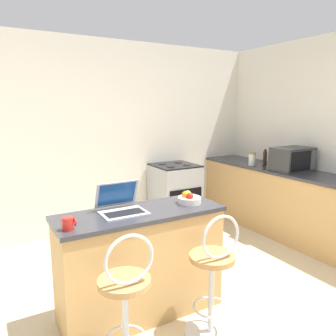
{
  "coord_description": "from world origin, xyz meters",
  "views": [
    {
      "loc": [
        -1.36,
        -1.68,
        1.71
      ],
      "look_at": [
        0.55,
        1.65,
        1.0
      ],
      "focal_mm": 35.0,
      "sensor_mm": 36.0,
      "label": 1
    }
  ],
  "objects_px": {
    "laptop": "(121,204)",
    "microwave": "(292,159)",
    "stove_range": "(175,195)",
    "fruit_bowl": "(189,199)",
    "bar_stool_far": "(213,280)",
    "pepper_mill": "(265,158)",
    "storage_jar": "(252,159)",
    "mug_red": "(68,224)",
    "bar_stool_near": "(126,308)"
  },
  "relations": [
    {
      "from": "laptop",
      "to": "microwave",
      "type": "height_order",
      "value": "microwave"
    },
    {
      "from": "stove_range",
      "to": "fruit_bowl",
      "type": "relative_size",
      "value": 4.47
    },
    {
      "from": "bar_stool_far",
      "to": "stove_range",
      "type": "height_order",
      "value": "bar_stool_far"
    },
    {
      "from": "microwave",
      "to": "pepper_mill",
      "type": "bearing_deg",
      "value": 95.16
    },
    {
      "from": "storage_jar",
      "to": "pepper_mill",
      "type": "distance_m",
      "value": 0.17
    },
    {
      "from": "bar_stool_far",
      "to": "mug_red",
      "type": "relative_size",
      "value": 10.58
    },
    {
      "from": "bar_stool_near",
      "to": "fruit_bowl",
      "type": "bearing_deg",
      "value": 31.99
    },
    {
      "from": "microwave",
      "to": "stove_range",
      "type": "height_order",
      "value": "microwave"
    },
    {
      "from": "bar_stool_far",
      "to": "pepper_mill",
      "type": "relative_size",
      "value": 4.08
    },
    {
      "from": "bar_stool_far",
      "to": "microwave",
      "type": "relative_size",
      "value": 1.92
    },
    {
      "from": "bar_stool_near",
      "to": "laptop",
      "type": "bearing_deg",
      "value": 70.18
    },
    {
      "from": "bar_stool_far",
      "to": "fruit_bowl",
      "type": "xyz_separation_m",
      "value": [
        0.11,
        0.5,
        0.48
      ]
    },
    {
      "from": "pepper_mill",
      "to": "fruit_bowl",
      "type": "bearing_deg",
      "value": -152.86
    },
    {
      "from": "microwave",
      "to": "fruit_bowl",
      "type": "bearing_deg",
      "value": -164.3
    },
    {
      "from": "bar_stool_near",
      "to": "fruit_bowl",
      "type": "distance_m",
      "value": 1.06
    },
    {
      "from": "bar_stool_near",
      "to": "fruit_bowl",
      "type": "xyz_separation_m",
      "value": [
        0.8,
        0.5,
        0.48
      ]
    },
    {
      "from": "laptop",
      "to": "pepper_mill",
      "type": "distance_m",
      "value": 2.67
    },
    {
      "from": "stove_range",
      "to": "fruit_bowl",
      "type": "height_order",
      "value": "fruit_bowl"
    },
    {
      "from": "mug_red",
      "to": "pepper_mill",
      "type": "relative_size",
      "value": 0.39
    },
    {
      "from": "bar_stool_near",
      "to": "mug_red",
      "type": "xyz_separation_m",
      "value": [
        -0.25,
        0.38,
        0.49
      ]
    },
    {
      "from": "bar_stool_far",
      "to": "fruit_bowl",
      "type": "bearing_deg",
      "value": 77.54
    },
    {
      "from": "laptop",
      "to": "bar_stool_far",
      "type": "bearing_deg",
      "value": -50.15
    },
    {
      "from": "bar_stool_near",
      "to": "bar_stool_far",
      "type": "relative_size",
      "value": 1.0
    },
    {
      "from": "laptop",
      "to": "mug_red",
      "type": "bearing_deg",
      "value": -156.69
    },
    {
      "from": "storage_jar",
      "to": "pepper_mill",
      "type": "bearing_deg",
      "value": -47.51
    },
    {
      "from": "laptop",
      "to": "bar_stool_near",
      "type": "bearing_deg",
      "value": -109.82
    },
    {
      "from": "bar_stool_far",
      "to": "pepper_mill",
      "type": "xyz_separation_m",
      "value": [
        2.03,
        1.49,
        0.56
      ]
    },
    {
      "from": "stove_range",
      "to": "pepper_mill",
      "type": "distance_m",
      "value": 1.38
    },
    {
      "from": "bar_stool_near",
      "to": "mug_red",
      "type": "height_order",
      "value": "mug_red"
    },
    {
      "from": "fruit_bowl",
      "to": "pepper_mill",
      "type": "bearing_deg",
      "value": 27.14
    },
    {
      "from": "bar_stool_far",
      "to": "laptop",
      "type": "xyz_separation_m",
      "value": [
        -0.48,
        0.58,
        0.5
      ]
    },
    {
      "from": "bar_stool_far",
      "to": "fruit_bowl",
      "type": "distance_m",
      "value": 0.7
    },
    {
      "from": "microwave",
      "to": "stove_range",
      "type": "xyz_separation_m",
      "value": [
        -1.08,
        1.15,
        -0.6
      ]
    },
    {
      "from": "fruit_bowl",
      "to": "pepper_mill",
      "type": "distance_m",
      "value": 2.16
    },
    {
      "from": "laptop",
      "to": "mug_red",
      "type": "height_order",
      "value": "laptop"
    },
    {
      "from": "fruit_bowl",
      "to": "mug_red",
      "type": "height_order",
      "value": "fruit_bowl"
    },
    {
      "from": "storage_jar",
      "to": "laptop",
      "type": "bearing_deg",
      "value": -156.69
    },
    {
      "from": "fruit_bowl",
      "to": "mug_red",
      "type": "xyz_separation_m",
      "value": [
        -1.05,
        -0.12,
        0.01
      ]
    },
    {
      "from": "stove_range",
      "to": "storage_jar",
      "type": "bearing_deg",
      "value": -32.78
    },
    {
      "from": "storage_jar",
      "to": "mug_red",
      "type": "distance_m",
      "value": 3.11
    },
    {
      "from": "microwave",
      "to": "stove_range",
      "type": "relative_size",
      "value": 0.56
    },
    {
      "from": "microwave",
      "to": "fruit_bowl",
      "type": "relative_size",
      "value": 2.52
    },
    {
      "from": "stove_range",
      "to": "mug_red",
      "type": "relative_size",
      "value": 9.78
    },
    {
      "from": "laptop",
      "to": "microwave",
      "type": "relative_size",
      "value": 0.69
    },
    {
      "from": "bar_stool_far",
      "to": "storage_jar",
      "type": "height_order",
      "value": "storage_jar"
    },
    {
      "from": "bar_stool_far",
      "to": "storage_jar",
      "type": "bearing_deg",
      "value": 40.13
    },
    {
      "from": "microwave",
      "to": "fruit_bowl",
      "type": "distance_m",
      "value": 2.04
    },
    {
      "from": "microwave",
      "to": "pepper_mill",
      "type": "xyz_separation_m",
      "value": [
        -0.04,
        0.43,
        -0.04
      ]
    },
    {
      "from": "bar_stool_near",
      "to": "fruit_bowl",
      "type": "relative_size",
      "value": 4.84
    },
    {
      "from": "bar_stool_far",
      "to": "laptop",
      "type": "height_order",
      "value": "laptop"
    }
  ]
}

